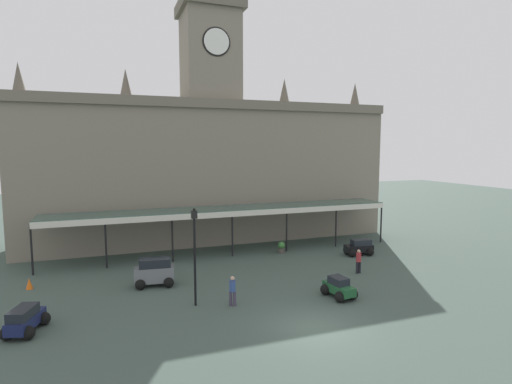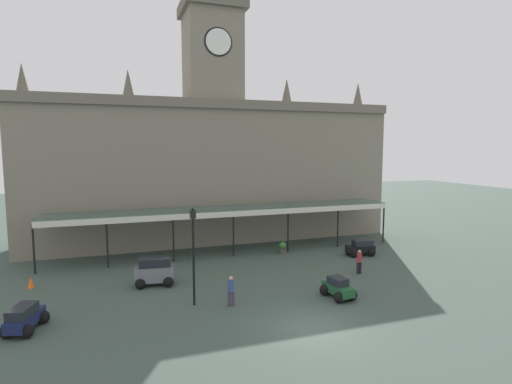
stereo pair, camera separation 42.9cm
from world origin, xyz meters
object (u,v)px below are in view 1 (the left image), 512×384
at_px(pedestrian_near_entrance, 359,260).
at_px(car_black_estate, 359,248).
at_px(planter_by_canopy, 281,247).
at_px(traffic_cone, 29,284).
at_px(car_navy_estate, 25,321).
at_px(pedestrian_beside_cars, 232,290).
at_px(car_green_sedan, 339,289).
at_px(victorian_lamppost, 195,246).
at_px(car_grey_van, 155,273).

bearing_deg(pedestrian_near_entrance, car_black_estate, 55.40).
bearing_deg(planter_by_canopy, car_black_estate, -24.99).
bearing_deg(car_black_estate, traffic_cone, 179.70).
bearing_deg(car_navy_estate, pedestrian_beside_cars, -1.11).
distance_m(car_green_sedan, traffic_cone, 18.79).
height_order(car_black_estate, planter_by_canopy, car_black_estate).
relative_size(car_green_sedan, pedestrian_beside_cars, 1.28).
relative_size(car_green_sedan, pedestrian_near_entrance, 1.28).
xyz_separation_m(car_green_sedan, car_navy_estate, (-16.23, 1.04, 0.06)).
distance_m(pedestrian_beside_cars, victorian_lamppost, 3.17).
distance_m(car_grey_van, pedestrian_beside_cars, 5.99).
xyz_separation_m(car_green_sedan, planter_by_canopy, (0.78, 10.16, -0.01)).
xyz_separation_m(victorian_lamppost, planter_by_canopy, (8.85, 8.57, -2.85)).
bearing_deg(pedestrian_near_entrance, car_green_sedan, -136.71).
xyz_separation_m(car_navy_estate, pedestrian_beside_cars, (10.05, -0.20, 0.34)).
xyz_separation_m(car_green_sedan, pedestrian_beside_cars, (-6.18, 0.84, 0.41)).
bearing_deg(car_navy_estate, victorian_lamppost, 3.91).
bearing_deg(car_navy_estate, car_grey_van, 35.40).
bearing_deg(victorian_lamppost, pedestrian_near_entrance, 8.96).
bearing_deg(planter_by_canopy, car_grey_van, -156.62).
xyz_separation_m(car_black_estate, pedestrian_beside_cars, (-12.64, -6.67, 0.34)).
relative_size(pedestrian_near_entrance, planter_by_canopy, 1.74).
height_order(car_black_estate, traffic_cone, car_black_estate).
height_order(car_black_estate, pedestrian_beside_cars, pedestrian_beside_cars).
bearing_deg(car_green_sedan, car_grey_van, 150.54).
distance_m(car_green_sedan, pedestrian_beside_cars, 6.25).
relative_size(car_black_estate, traffic_cone, 3.46).
xyz_separation_m(victorian_lamppost, traffic_cone, (-9.10, 6.04, -3.00)).
bearing_deg(car_grey_van, car_green_sedan, -29.46).
bearing_deg(car_black_estate, car_green_sedan, -130.71).
xyz_separation_m(pedestrian_beside_cars, victorian_lamppost, (-1.90, 0.75, 2.43)).
xyz_separation_m(car_black_estate, traffic_cone, (-23.63, 0.12, -0.23)).
height_order(car_green_sedan, car_navy_estate, car_navy_estate).
relative_size(car_green_sedan, victorian_lamppost, 0.40).
bearing_deg(traffic_cone, car_green_sedan, -23.97).
relative_size(traffic_cone, planter_by_canopy, 0.70).
bearing_deg(pedestrian_near_entrance, pedestrian_beside_cars, -165.17).
bearing_deg(car_black_estate, victorian_lamppost, -157.85).
bearing_deg(car_green_sedan, car_black_estate, 49.29).
distance_m(car_grey_van, victorian_lamppost, 5.03).
bearing_deg(car_grey_van, planter_by_canopy, 23.38).
distance_m(car_green_sedan, pedestrian_near_entrance, 5.04).
height_order(car_navy_estate, pedestrian_near_entrance, pedestrian_near_entrance).
relative_size(victorian_lamppost, traffic_cone, 8.03).
bearing_deg(car_black_estate, planter_by_canopy, 155.01).
bearing_deg(pedestrian_beside_cars, pedestrian_near_entrance, 14.83).
bearing_deg(planter_by_canopy, victorian_lamppost, -135.93).
relative_size(car_black_estate, car_grey_van, 0.94).
distance_m(car_green_sedan, planter_by_canopy, 10.19).
xyz_separation_m(car_grey_van, victorian_lamppost, (1.78, -3.97, 2.53)).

